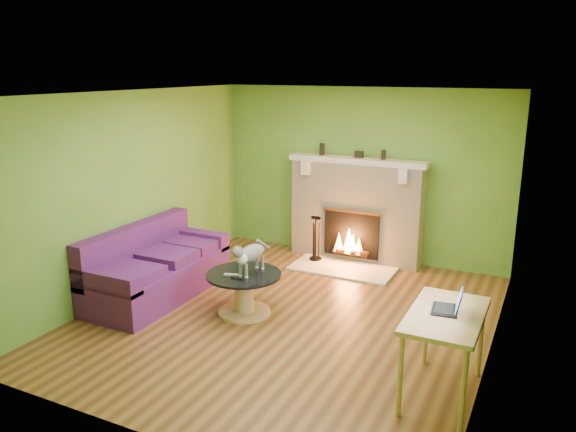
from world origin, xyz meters
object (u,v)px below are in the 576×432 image
at_px(sofa, 154,269).
at_px(coffee_table, 244,290).
at_px(desk, 445,323).
at_px(cat, 251,257).

height_order(sofa, coffee_table, sofa).
xyz_separation_m(coffee_table, desk, (2.48, -0.72, 0.41)).
distance_m(sofa, coffee_table, 1.33).
distance_m(sofa, desk, 3.89).
height_order(coffee_table, desk, desk).
bearing_deg(sofa, cat, 2.60).
bearing_deg(cat, coffee_table, -142.02).
bearing_deg(sofa, coffee_table, 0.60).
height_order(coffee_table, cat, cat).
relative_size(sofa, cat, 3.07).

